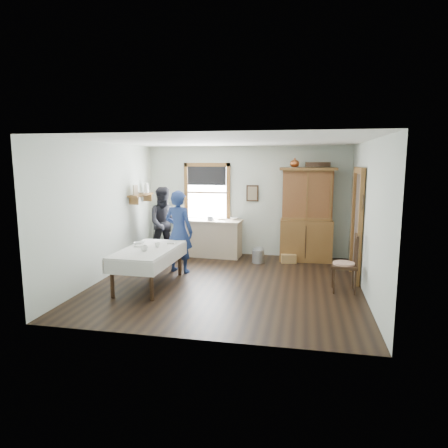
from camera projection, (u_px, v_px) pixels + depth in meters
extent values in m
cube|color=black|center=(228.00, 283.00, 7.72)|extent=(5.00, 5.00, 0.01)
cube|color=white|center=(228.00, 141.00, 7.29)|extent=(5.00, 5.00, 0.01)
cube|color=beige|center=(247.00, 201.00, 9.93)|extent=(5.00, 0.01, 2.70)
cube|color=beige|center=(191.00, 240.00, 5.09)|extent=(5.00, 0.01, 2.70)
cube|color=beige|center=(105.00, 211.00, 7.99)|extent=(0.01, 5.00, 2.70)
cube|color=beige|center=(367.00, 218.00, 7.02)|extent=(0.01, 5.00, 2.70)
cube|color=white|center=(207.00, 192.00, 10.08)|extent=(1.00, 0.02, 1.30)
cube|color=brown|center=(207.00, 165.00, 9.94)|extent=(1.18, 0.06, 0.09)
cube|color=brown|center=(207.00, 220.00, 10.16)|extent=(1.18, 0.06, 0.09)
cube|color=brown|center=(186.00, 192.00, 10.16)|extent=(0.09, 0.06, 1.48)
cube|color=brown|center=(228.00, 193.00, 9.95)|extent=(0.09, 0.06, 1.48)
cube|color=black|center=(207.00, 176.00, 9.97)|extent=(0.98, 0.03, 0.46)
cube|color=#443931|center=(358.00, 227.00, 7.90)|extent=(0.03, 0.90, 2.10)
cube|color=brown|center=(360.00, 231.00, 7.41)|extent=(0.08, 0.12, 2.10)
cube|color=brown|center=(353.00, 223.00, 8.40)|extent=(0.08, 0.12, 2.10)
cube|color=brown|center=(359.00, 170.00, 7.73)|extent=(0.08, 1.14, 0.12)
cube|color=brown|center=(141.00, 195.00, 9.39)|extent=(0.24, 1.00, 0.04)
cube|color=brown|center=(134.00, 201.00, 9.02)|extent=(0.22, 0.03, 0.18)
cube|color=brown|center=(148.00, 198.00, 9.79)|extent=(0.22, 0.03, 0.18)
cube|color=tan|center=(135.00, 190.00, 9.08)|extent=(0.03, 0.22, 0.24)
cylinder|color=silver|center=(146.00, 188.00, 9.71)|extent=(0.12, 0.12, 0.22)
cube|color=#332111|center=(252.00, 193.00, 9.83)|extent=(0.30, 0.04, 0.40)
torus|color=black|center=(363.00, 195.00, 7.26)|extent=(0.01, 0.27, 0.27)
cube|color=tan|center=(210.00, 238.00, 9.86)|extent=(1.62, 0.71, 0.91)
cube|color=brown|center=(306.00, 215.00, 9.33)|extent=(1.31, 0.66, 2.19)
cube|color=silver|center=(149.00, 267.00, 7.54)|extent=(0.99, 1.81, 0.72)
cube|color=#332111|center=(344.00, 263.00, 7.17)|extent=(0.52, 0.52, 1.06)
cube|color=#A2A6AB|center=(258.00, 256.00, 9.25)|extent=(0.33, 0.33, 0.30)
cube|color=tan|center=(288.00, 258.00, 9.27)|extent=(0.38, 0.30, 0.20)
imported|color=navy|center=(179.00, 235.00, 8.40)|extent=(0.66, 0.51, 1.61)
imported|color=black|center=(165.00, 226.00, 9.53)|extent=(0.97, 0.90, 1.61)
imported|color=silver|center=(144.00, 248.00, 7.27)|extent=(0.14, 0.14, 0.10)
imported|color=silver|center=(157.00, 245.00, 7.57)|extent=(0.13, 0.13, 0.10)
imported|color=silver|center=(139.00, 243.00, 7.82)|extent=(0.25, 0.25, 0.06)
imported|color=#7C6B52|center=(217.00, 219.00, 9.90)|extent=(0.20, 0.24, 0.02)
imported|color=silver|center=(234.00, 219.00, 9.79)|extent=(0.20, 0.20, 0.06)
imported|color=silver|center=(142.00, 193.00, 9.43)|extent=(0.22, 0.22, 0.05)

